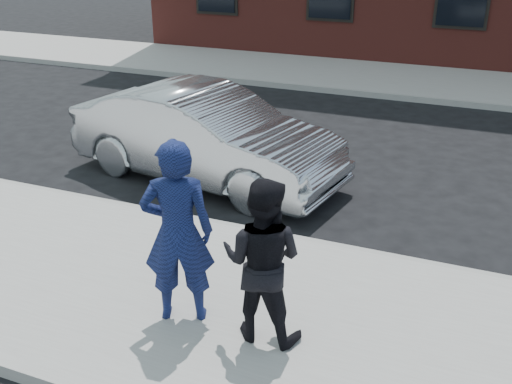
% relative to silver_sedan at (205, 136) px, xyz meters
% --- Properties ---
extents(ground, '(100.00, 100.00, 0.00)m').
position_rel_silver_sedan_xyz_m(ground, '(3.07, -3.20, -0.79)').
color(ground, black).
rests_on(ground, ground).
extents(near_sidewalk, '(50.00, 3.50, 0.15)m').
position_rel_silver_sedan_xyz_m(near_sidewalk, '(3.07, -3.45, -0.71)').
color(near_sidewalk, gray).
rests_on(near_sidewalk, ground).
extents(near_curb, '(50.00, 0.10, 0.15)m').
position_rel_silver_sedan_xyz_m(near_curb, '(3.07, -1.65, -0.71)').
color(near_curb, '#999691').
rests_on(near_curb, ground).
extents(far_sidewalk, '(50.00, 3.50, 0.15)m').
position_rel_silver_sedan_xyz_m(far_sidewalk, '(3.07, 8.05, -0.71)').
color(far_sidewalk, gray).
rests_on(far_sidewalk, ground).
extents(far_curb, '(50.00, 0.10, 0.15)m').
position_rel_silver_sedan_xyz_m(far_curb, '(3.07, 6.25, -0.71)').
color(far_curb, '#999691').
rests_on(far_curb, ground).
extents(silver_sedan, '(4.99, 2.48, 1.57)m').
position_rel_silver_sedan_xyz_m(silver_sedan, '(0.00, 0.00, 0.00)').
color(silver_sedan, '#B7BABF').
rests_on(silver_sedan, ground).
extents(man_hoodie, '(0.88, 0.74, 2.04)m').
position_rel_silver_sedan_xyz_m(man_hoodie, '(1.60, -3.80, 0.38)').
color(man_hoodie, navy).
rests_on(man_hoodie, near_sidewalk).
extents(man_peacoat, '(0.88, 0.70, 1.76)m').
position_rel_silver_sedan_xyz_m(man_peacoat, '(2.52, -3.77, 0.24)').
color(man_peacoat, black).
rests_on(man_peacoat, near_sidewalk).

